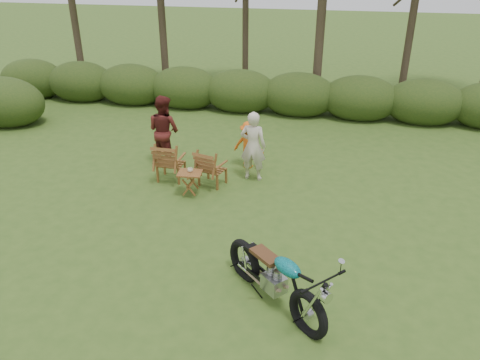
% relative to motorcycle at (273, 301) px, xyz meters
% --- Properties ---
extents(ground, '(80.00, 80.00, 0.00)m').
position_rel_motorcycle_xyz_m(ground, '(-0.61, 0.59, 0.00)').
color(ground, '#34511B').
rests_on(ground, ground).
extents(motorcycle, '(2.18, 2.10, 1.25)m').
position_rel_motorcycle_xyz_m(motorcycle, '(0.00, 0.00, 0.00)').
color(motorcycle, '#0DA9AF').
rests_on(motorcycle, ground).
extents(lawn_chair_right, '(0.77, 0.77, 0.91)m').
position_rel_motorcycle_xyz_m(lawn_chair_right, '(-2.02, 3.77, 0.00)').
color(lawn_chair_right, brown).
rests_on(lawn_chair_right, ground).
extents(lawn_chair_left, '(0.68, 0.68, 0.98)m').
position_rel_motorcycle_xyz_m(lawn_chair_left, '(-3.06, 3.82, 0.00)').
color(lawn_chair_left, brown).
rests_on(lawn_chair_left, ground).
extents(side_table, '(0.59, 0.51, 0.56)m').
position_rel_motorcycle_xyz_m(side_table, '(-2.37, 3.15, 0.28)').
color(side_table, '#5C3317').
rests_on(side_table, ground).
extents(cup, '(0.13, 0.13, 0.09)m').
position_rel_motorcycle_xyz_m(cup, '(-2.37, 3.18, 0.61)').
color(cup, beige).
rests_on(cup, side_table).
extents(adult_a, '(0.64, 0.45, 1.69)m').
position_rel_motorcycle_xyz_m(adult_a, '(-1.16, 4.28, 0.00)').
color(adult_a, beige).
rests_on(adult_a, ground).
extents(adult_b, '(1.07, 0.97, 1.80)m').
position_rel_motorcycle_xyz_m(adult_b, '(-3.54, 4.71, 0.00)').
color(adult_b, '#511A17').
rests_on(adult_b, ground).
extents(child, '(0.83, 0.54, 1.21)m').
position_rel_motorcycle_xyz_m(child, '(-1.40, 4.94, 0.00)').
color(child, '#DD5B14').
rests_on(child, ground).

